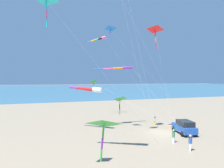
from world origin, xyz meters
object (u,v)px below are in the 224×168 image
at_px(person_child_green_jacket, 155,120).
at_px(kite_delta_small_distant, 155,30).
at_px(cooler_box, 173,127).
at_px(parked_car, 184,127).
at_px(person_child_grey_jacket, 174,135).
at_px(kite_delta_rainbow_low_near, 104,124).
at_px(kite_windsock_magenta_far_left, 99,39).
at_px(kite_delta_green_low_center, 120,99).
at_px(person_adult_flyer, 190,141).
at_px(kite_delta_white_trailing, 94,82).
at_px(kite_windsock_teal_far_right, 90,89).
at_px(kite_windsock_checkered_midright, 119,68).
at_px(kite_delta_black_fish_shape, 111,29).
at_px(kite_delta_orange_high_right, 47,1).

relative_size(person_child_green_jacket, kite_delta_small_distant, 0.09).
bearing_deg(kite_delta_small_distant, cooler_box, -77.75).
relative_size(parked_car, kite_delta_small_distant, 0.31).
relative_size(person_child_grey_jacket, kite_delta_rainbow_low_near, 0.18).
bearing_deg(kite_windsock_magenta_far_left, kite_delta_rainbow_low_near, 164.32).
bearing_deg(kite_delta_green_low_center, person_child_green_jacket, -114.71).
relative_size(cooler_box, person_adult_flyer, 0.33).
bearing_deg(person_child_grey_jacket, kite_delta_white_trailing, 32.84).
distance_m(kite_delta_white_trailing, kite_delta_small_distant, 11.83).
height_order(kite_delta_white_trailing, kite_windsock_teal_far_right, kite_delta_white_trailing).
xyz_separation_m(kite_delta_white_trailing, kite_windsock_checkered_midright, (0.08, -4.16, 2.20)).
bearing_deg(cooler_box, kite_windsock_teal_far_right, 75.16).
bearing_deg(person_child_green_jacket, kite_delta_green_low_center, 65.29).
bearing_deg(kite_delta_small_distant, person_adult_flyer, 174.71).
bearing_deg(parked_car, kite_windsock_magenta_far_left, 22.29).
distance_m(parked_car, kite_delta_black_fish_shape, 16.96).
bearing_deg(person_adult_flyer, parked_car, -34.37).
relative_size(person_adult_flyer, kite_windsock_checkered_midright, 0.18).
bearing_deg(person_adult_flyer, kite_delta_rainbow_low_near, 105.60).
distance_m(person_child_grey_jacket, kite_delta_white_trailing, 14.05).
bearing_deg(kite_windsock_teal_far_right, person_adult_flyer, -147.89).
bearing_deg(parked_car, person_child_green_jacket, 7.04).
xyz_separation_m(kite_windsock_magenta_far_left, kite_windsock_teal_far_right, (-10.94, 4.64, -9.64)).
distance_m(person_child_green_jacket, kite_delta_green_low_center, 6.67).
xyz_separation_m(person_child_green_jacket, kite_delta_rainbow_low_near, (-15.19, 13.65, 3.41)).
xyz_separation_m(person_child_grey_jacket, kite_windsock_teal_far_right, (9.30, 7.82, 5.12)).
bearing_deg(parked_car, kite_delta_rainbow_low_near, 121.37).
height_order(cooler_box, kite_windsock_checkered_midright, kite_windsock_checkered_midright).
xyz_separation_m(person_child_green_jacket, kite_delta_white_trailing, (1.31, 9.98, 6.32)).
relative_size(person_adult_flyer, kite_delta_white_trailing, 0.16).
relative_size(kite_delta_small_distant, kite_delta_rainbow_low_near, 1.59).
bearing_deg(kite_delta_green_low_center, kite_delta_black_fish_shape, 144.50).
distance_m(cooler_box, kite_delta_black_fish_shape, 17.31).
bearing_deg(kite_delta_rainbow_low_near, kite_windsock_teal_far_right, -10.07).
distance_m(parked_car, person_adult_flyer, 7.14).
bearing_deg(kite_delta_white_trailing, parked_car, -125.55).
bearing_deg(parked_car, kite_delta_white_trailing, 54.45).
height_order(parked_car, kite_delta_rainbow_low_near, kite_delta_rainbow_low_near).
relative_size(cooler_box, kite_delta_green_low_center, 0.06).
relative_size(cooler_box, kite_delta_orange_high_right, 0.05).
xyz_separation_m(person_child_green_jacket, kite_windsock_teal_far_right, (-0.00, 10.95, 5.28)).
bearing_deg(person_child_green_jacket, parked_car, -172.96).
relative_size(kite_delta_orange_high_right, kite_windsock_magenta_far_left, 0.82).
xyz_separation_m(person_child_grey_jacket, kite_delta_black_fish_shape, (7.03, 5.39, 13.59)).
bearing_deg(kite_delta_black_fish_shape, cooler_box, -95.55).
bearing_deg(kite_delta_rainbow_low_near, kite_delta_green_low_center, -25.68).
relative_size(kite_windsock_teal_far_right, kite_windsock_checkered_midright, 1.41).
xyz_separation_m(parked_car, person_child_grey_jacket, (-2.91, 3.92, -0.02)).
distance_m(kite_delta_rainbow_low_near, kite_windsock_checkered_midright, 19.03).
distance_m(kite_delta_small_distant, kite_windsock_checkered_midright, 8.23).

